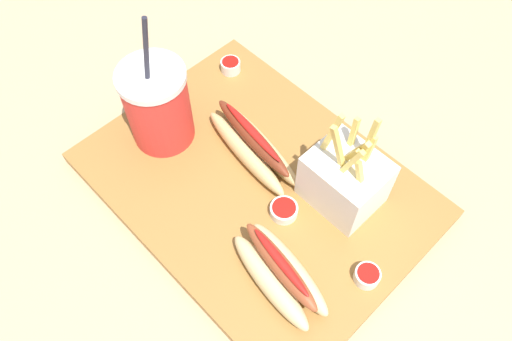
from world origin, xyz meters
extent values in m
cube|color=tan|center=(0.00, 0.00, -0.01)|extent=(2.40, 2.40, 0.02)
cube|color=olive|center=(0.00, 0.00, 0.01)|extent=(0.48, 0.36, 0.02)
cylinder|color=red|center=(-0.16, -0.04, 0.08)|extent=(0.09, 0.09, 0.12)
cylinder|color=white|center=(-0.16, -0.04, 0.15)|extent=(0.10, 0.10, 0.01)
cylinder|color=#262633|center=(-0.16, -0.04, 0.20)|extent=(0.02, 0.02, 0.10)
cube|color=white|center=(0.10, 0.07, 0.06)|extent=(0.10, 0.09, 0.09)
cube|color=#E5C660|center=(0.10, 0.07, 0.12)|extent=(0.03, 0.02, 0.06)
cube|color=#E5C660|center=(0.08, 0.10, 0.12)|extent=(0.01, 0.02, 0.06)
cube|color=#E5C660|center=(0.09, 0.06, 0.13)|extent=(0.03, 0.02, 0.09)
cube|color=#E5C660|center=(0.11, 0.09, 0.12)|extent=(0.01, 0.01, 0.06)
cube|color=#E5C660|center=(0.10, 0.08, 0.13)|extent=(0.04, 0.03, 0.08)
cube|color=#E5C660|center=(0.11, 0.09, 0.13)|extent=(0.01, 0.02, 0.09)
cube|color=#E5C660|center=(0.07, 0.07, 0.13)|extent=(0.02, 0.02, 0.08)
cube|color=#E5C660|center=(0.13, 0.06, 0.11)|extent=(0.03, 0.01, 0.06)
cube|color=#E5C660|center=(0.11, 0.06, 0.12)|extent=(0.03, 0.02, 0.07)
ellipsoid|color=#E5C689|center=(0.13, -0.10, 0.04)|extent=(0.16, 0.05, 0.04)
ellipsoid|color=#E5C689|center=(0.13, -0.07, 0.04)|extent=(0.16, 0.05, 0.04)
ellipsoid|color=#994728|center=(0.13, -0.08, 0.07)|extent=(0.14, 0.04, 0.02)
ellipsoid|color=red|center=(0.13, -0.08, 0.08)|extent=(0.11, 0.03, 0.01)
ellipsoid|color=#DBB775|center=(-0.04, 0.02, 0.04)|extent=(0.19, 0.05, 0.03)
ellipsoid|color=#DBB775|center=(-0.04, 0.04, 0.04)|extent=(0.19, 0.05, 0.03)
ellipsoid|color=maroon|center=(-0.04, 0.03, 0.06)|extent=(0.17, 0.05, 0.02)
ellipsoid|color=red|center=(-0.04, 0.03, 0.08)|extent=(0.13, 0.03, 0.01)
cylinder|color=white|center=(0.06, -0.01, 0.03)|extent=(0.04, 0.04, 0.02)
cylinder|color=#B2140F|center=(0.06, -0.01, 0.03)|extent=(0.03, 0.03, 0.01)
cylinder|color=white|center=(0.21, 0.00, 0.03)|extent=(0.03, 0.03, 0.02)
cylinder|color=#B2140F|center=(0.21, 0.00, 0.04)|extent=(0.03, 0.03, 0.01)
cylinder|color=white|center=(-0.19, 0.12, 0.03)|extent=(0.03, 0.03, 0.02)
cylinder|color=#B2140F|center=(-0.19, 0.12, 0.04)|extent=(0.03, 0.03, 0.01)
camera|label=1|loc=(0.27, -0.27, 0.65)|focal=35.28mm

